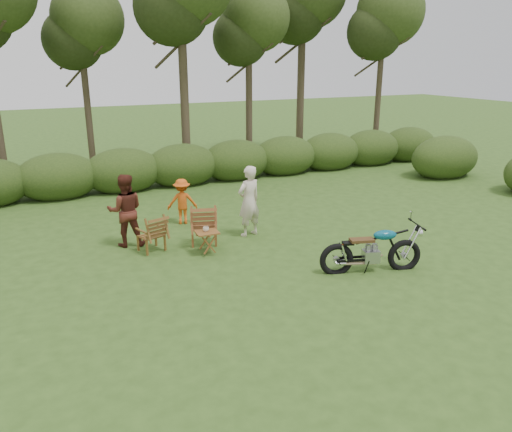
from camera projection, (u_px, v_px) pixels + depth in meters
name	position (u px, v px, depth m)	size (l,w,h in m)	color
ground	(327.00, 286.00, 9.50)	(80.00, 80.00, 0.00)	#2C4818
tree_line	(186.00, 69.00, 16.92)	(22.52, 11.62, 8.14)	#372C1E
motorcycle	(370.00, 271.00, 10.18)	(2.01, 0.77, 1.15)	#0D8DB0
lawn_chair_right	(204.00, 243.00, 11.68)	(0.67, 0.67, 0.98)	brown
lawn_chair_left	(152.00, 251.00, 11.26)	(0.58, 0.58, 0.85)	brown
side_table	(207.00, 243.00, 10.99)	(0.51, 0.43, 0.52)	brown
cup	(206.00, 229.00, 10.91)	(0.13, 0.13, 0.10)	beige
adult_a	(249.00, 235.00, 12.23)	(0.63, 0.42, 1.73)	beige
adult_b	(128.00, 245.00, 11.58)	(0.82, 0.64, 1.68)	#4E2016
child	(183.00, 223.00, 13.11)	(0.77, 0.44, 1.20)	#D05013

